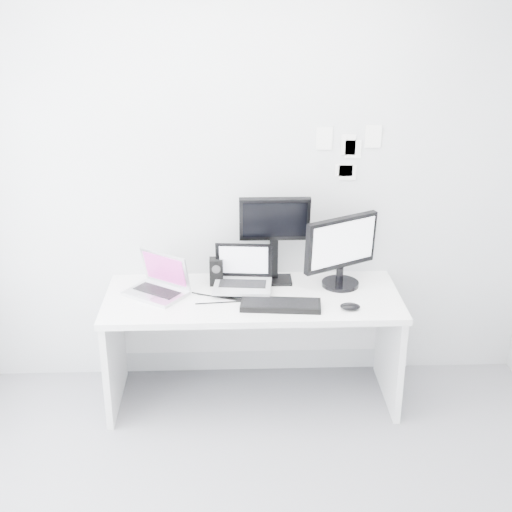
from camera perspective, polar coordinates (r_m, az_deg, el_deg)
name	(u,v)px	position (r m, az deg, el deg)	size (l,w,h in m)	color
back_wall	(251,182)	(4.39, -0.44, 6.06)	(3.60, 3.60, 0.00)	silver
desk	(253,348)	(4.45, -0.27, -7.49)	(1.80, 0.70, 0.73)	white
macbook	(154,275)	(4.28, -8.25, -1.56)	(0.35, 0.26, 0.26)	#B4B4B9
speaker	(216,271)	(4.42, -3.23, -1.26)	(0.09, 0.09, 0.17)	black
dell_laptop	(242,270)	(4.27, -1.12, -1.17)	(0.35, 0.27, 0.29)	#ACADB3
rear_monitor	(274,238)	(4.37, 1.49, 1.46)	(0.43, 0.16, 0.59)	black
samsung_monitor	(342,251)	(4.36, 6.98, 0.42)	(0.51, 0.23, 0.47)	black
keyboard	(281,305)	(4.14, 2.01, -4.01)	(0.47, 0.17, 0.03)	black
mouse	(350,306)	(4.15, 7.65, -4.08)	(0.12, 0.08, 0.04)	black
wall_note_0	(324,138)	(4.35, 5.56, 9.48)	(0.10, 0.00, 0.14)	white
wall_note_1	(348,145)	(4.39, 7.51, 8.95)	(0.09, 0.00, 0.13)	white
wall_note_2	(373,136)	(4.40, 9.50, 9.56)	(0.10, 0.00, 0.14)	white
wall_note_3	(344,170)	(4.42, 7.15, 6.94)	(0.11, 0.00, 0.08)	white
wall_note_4	(353,149)	(4.40, 7.88, 8.59)	(0.10, 0.00, 0.11)	white
wall_note_5	(348,173)	(4.43, 7.44, 6.73)	(0.11, 0.00, 0.10)	white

